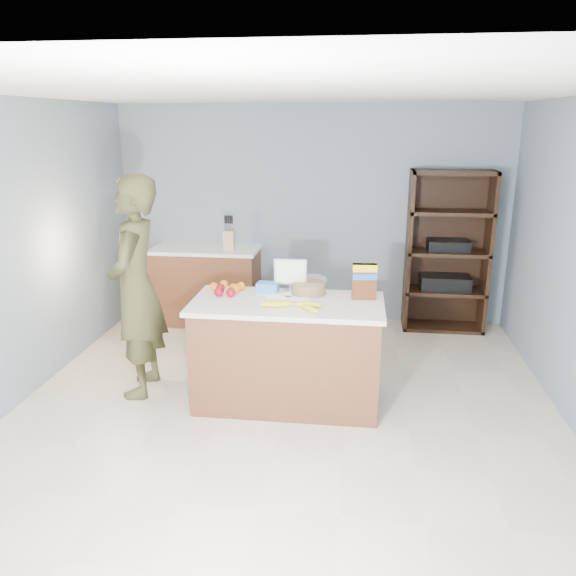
# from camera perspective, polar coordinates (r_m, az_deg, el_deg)

# --- Properties ---
(floor) EXTENTS (4.50, 5.00, 0.02)m
(floor) POSITION_cam_1_polar(r_m,az_deg,el_deg) (4.64, -0.55, -13.19)
(floor) COLOR beige
(floor) RESTS_ON ground
(walls) EXTENTS (4.52, 5.02, 2.51)m
(walls) POSITION_cam_1_polar(r_m,az_deg,el_deg) (4.08, -0.62, 7.41)
(walls) COLOR gray
(walls) RESTS_ON ground
(counter_peninsula) EXTENTS (1.56, 0.76, 0.90)m
(counter_peninsula) POSITION_cam_1_polar(r_m,az_deg,el_deg) (4.72, -0.08, -7.00)
(counter_peninsula) COLOR brown
(counter_peninsula) RESTS_ON ground
(back_cabinet) EXTENTS (1.24, 0.62, 0.90)m
(back_cabinet) POSITION_cam_1_polar(r_m,az_deg,el_deg) (6.69, -8.25, 0.34)
(back_cabinet) COLOR brown
(back_cabinet) RESTS_ON ground
(shelving_unit) EXTENTS (0.90, 0.40, 1.80)m
(shelving_unit) POSITION_cam_1_polar(r_m,az_deg,el_deg) (6.57, 15.80, 3.31)
(shelving_unit) COLOR black
(shelving_unit) RESTS_ON ground
(person) EXTENTS (0.53, 0.74, 1.90)m
(person) POSITION_cam_1_polar(r_m,az_deg,el_deg) (4.92, -15.20, 0.02)
(person) COLOR #3D3D20
(person) RESTS_ON ground
(knife_block) EXTENTS (0.12, 0.10, 0.31)m
(knife_block) POSITION_cam_1_polar(r_m,az_deg,el_deg) (6.41, -6.01, 4.94)
(knife_block) COLOR tan
(knife_block) RESTS_ON back_cabinet
(envelopes) EXTENTS (0.41, 0.23, 0.00)m
(envelopes) POSITION_cam_1_polar(r_m,az_deg,el_deg) (4.65, -0.03, -0.96)
(envelopes) COLOR white
(envelopes) RESTS_ON counter_peninsula
(bananas) EXTENTS (0.50, 0.26, 0.05)m
(bananas) POSITION_cam_1_polar(r_m,az_deg,el_deg) (4.38, 0.46, -1.75)
(bananas) COLOR yellow
(bananas) RESTS_ON counter_peninsula
(apples) EXTENTS (0.19, 0.17, 0.08)m
(apples) POSITION_cam_1_polar(r_m,az_deg,el_deg) (4.72, -6.60, -0.32)
(apples) COLOR maroon
(apples) RESTS_ON counter_peninsula
(oranges) EXTENTS (0.30, 0.21, 0.07)m
(oranges) POSITION_cam_1_polar(r_m,az_deg,el_deg) (4.84, -6.05, 0.10)
(oranges) COLOR orange
(oranges) RESTS_ON counter_peninsula
(blue_carton) EXTENTS (0.19, 0.14, 0.08)m
(blue_carton) POSITION_cam_1_polar(r_m,az_deg,el_deg) (4.80, -2.07, 0.09)
(blue_carton) COLOR blue
(blue_carton) RESTS_ON counter_peninsula
(salad_bowl) EXTENTS (0.30, 0.30, 0.13)m
(salad_bowl) POSITION_cam_1_polar(r_m,az_deg,el_deg) (4.75, 2.15, 0.14)
(salad_bowl) COLOR #267219
(salad_bowl) RESTS_ON counter_peninsula
(tv) EXTENTS (0.28, 0.12, 0.28)m
(tv) POSITION_cam_1_polar(r_m,az_deg,el_deg) (4.79, 0.25, 1.53)
(tv) COLOR silver
(tv) RESTS_ON counter_peninsula
(cereal_box) EXTENTS (0.20, 0.09, 0.30)m
(cereal_box) POSITION_cam_1_polar(r_m,az_deg,el_deg) (4.60, 7.77, 0.93)
(cereal_box) COLOR #592B14
(cereal_box) RESTS_ON counter_peninsula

